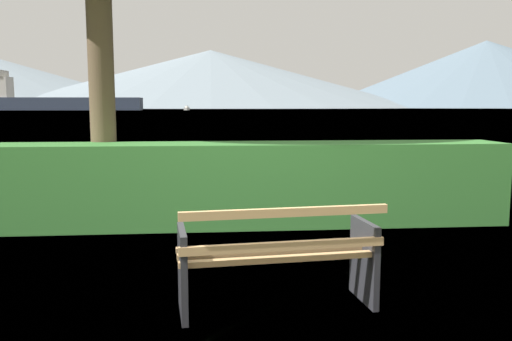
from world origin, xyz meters
TOP-DOWN VIEW (x-y plane):
  - ground_plane at (0.00, 0.00)m, footprint 1400.00×1400.00m
  - water_surface at (0.00, 306.17)m, footprint 620.00×620.00m
  - park_bench at (0.01, -0.06)m, footprint 1.62×0.73m
  - hedge_row at (0.00, 2.95)m, footprint 6.97×0.88m
  - cargo_ship_large at (-70.48, 214.41)m, footprint 72.14×11.05m
  - sailboat_mid at (-10.50, 214.60)m, footprint 2.32×5.08m
  - distant_hills at (9.53, 551.22)m, footprint 924.71×446.03m

SIDE VIEW (x-z plane):
  - ground_plane at x=0.00m, z-range 0.00..0.00m
  - water_surface at x=0.00m, z-range 0.00..0.00m
  - park_bench at x=0.01m, z-range -0.01..0.86m
  - hedge_row at x=0.00m, z-range 0.00..1.11m
  - sailboat_mid at x=-10.50m, z-range -0.23..1.63m
  - cargo_ship_large at x=-70.48m, z-range -3.54..12.51m
  - distant_hills at x=9.53m, z-range -4.03..66.98m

